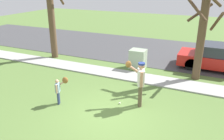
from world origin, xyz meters
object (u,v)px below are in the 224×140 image
at_px(person_child, 60,87).
at_px(baseball, 120,103).
at_px(person_adult, 140,79).
at_px(street_tree_near, 202,32).
at_px(utility_cabinet, 138,59).
at_px(parked_hatchback_red, 218,57).
at_px(street_tree_far, 51,8).

bearing_deg(person_child, baseball, 1.04).
bearing_deg(person_adult, street_tree_near, -137.41).
xyz_separation_m(utility_cabinet, parked_hatchback_red, (3.91, 1.62, 0.14)).
bearing_deg(person_adult, baseball, -5.04).
bearing_deg(baseball, utility_cabinet, 99.02).
distance_m(person_child, baseball, 2.36).
xyz_separation_m(person_child, baseball, (2.09, 0.89, -0.65)).
height_order(person_child, street_tree_near, street_tree_near).
distance_m(person_adult, street_tree_far, 7.78).
bearing_deg(street_tree_far, street_tree_near, 0.20).
height_order(person_adult, street_tree_far, street_tree_far).
bearing_deg(utility_cabinet, street_tree_near, -4.23).
height_order(person_adult, parked_hatchback_red, person_adult).
bearing_deg(utility_cabinet, street_tree_far, -177.28).
relative_size(person_child, street_tree_near, 0.25).
distance_m(utility_cabinet, street_tree_far, 5.86).
relative_size(baseball, street_tree_far, 0.01).
relative_size(utility_cabinet, parked_hatchback_red, 0.26).
bearing_deg(parked_hatchback_red, street_tree_near, -115.46).
distance_m(baseball, parked_hatchback_red, 6.56).
height_order(baseball, street_tree_far, street_tree_far).
height_order(utility_cabinet, parked_hatchback_red, parked_hatchback_red).
bearing_deg(parked_hatchback_red, street_tree_far, -168.51).
xyz_separation_m(utility_cabinet, street_tree_far, (-5.32, -0.25, 2.43)).
relative_size(utility_cabinet, street_tree_near, 0.24).
xyz_separation_m(person_child, parked_hatchback_red, (5.36, 6.55, -0.02)).
xyz_separation_m(person_adult, utility_cabinet, (-1.33, 3.82, -0.56)).
relative_size(person_child, parked_hatchback_red, 0.26).
height_order(person_adult, street_tree_near, street_tree_near).
relative_size(street_tree_near, street_tree_far, 0.76).
distance_m(baseball, utility_cabinet, 4.11).
height_order(utility_cabinet, street_tree_near, street_tree_near).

